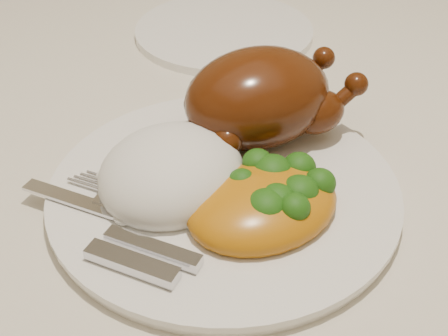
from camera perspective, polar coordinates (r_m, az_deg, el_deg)
dining_table at (r=0.65m, az=-8.48°, el=-7.32°), size 1.60×0.90×0.76m
tablecloth at (r=0.60m, az=-9.11°, el=-2.34°), size 1.73×1.03×0.18m
dinner_plate at (r=0.54m, az=0.00°, el=-2.23°), size 0.36×0.36×0.01m
side_plate at (r=0.81m, az=0.01°, el=12.40°), size 0.26×0.26×0.01m
roast_chicken at (r=0.57m, az=3.50°, el=6.52°), size 0.18×0.13×0.09m
rice_mound at (r=0.53m, az=-4.81°, el=-0.56°), size 0.16×0.15×0.07m
mac_and_cheese at (r=0.50m, az=4.14°, el=-2.89°), size 0.13×0.10×0.05m
cutlery at (r=0.48m, az=-8.97°, el=-6.22°), size 0.08×0.17×0.01m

